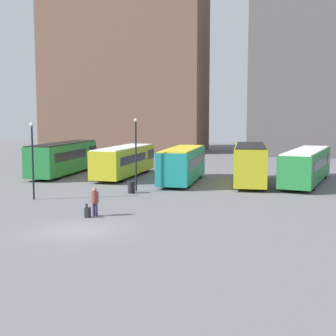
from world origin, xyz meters
The scene contains 12 objects.
ground_plane centered at (0.00, 0.00, 0.00)m, with size 160.00×160.00×0.00m, color slate.
building_block_left centered at (-16.72, 51.37, 14.91)m, with size 26.03×10.23×29.82m.
bus_0 centered at (-11.17, 19.73, 1.67)m, with size 3.18×11.19×3.06m.
bus_1 centered at (-4.97, 19.72, 1.53)m, with size 2.55×10.44×2.79m.
bus_2 centered at (1.03, 17.71, 1.58)m, with size 2.94×9.64×2.90m.
bus_3 centered at (6.65, 18.21, 1.75)m, with size 3.37×9.50×3.24m.
bus_4 centered at (11.18, 19.74, 1.55)m, with size 4.48×12.25×2.82m.
traveler centered at (-0.58, 3.21, 0.96)m, with size 0.42×0.42×1.62m.
suitcase centered at (-0.83, 2.76, 0.28)m, with size 0.25×0.33×0.79m.
lamp_post_0 centered at (-6.74, 6.99, 3.08)m, with size 0.28×0.28×5.17m.
lamp_post_2 centered at (-1.15, 11.93, 3.22)m, with size 0.28×0.28×5.44m.
trash_bin centered at (-1.25, 11.12, 0.42)m, with size 0.52×0.52×0.85m.
Camera 1 is at (10.17, -20.69, 5.61)m, focal length 50.00 mm.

